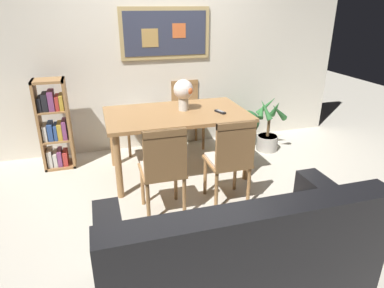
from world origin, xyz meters
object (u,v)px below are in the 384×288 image
(dining_chair_far_right, at_px, (187,108))
(potted_palm, at_px, (268,132))
(flower_vase, at_px, (184,91))
(dining_chair_near_right, at_px, (231,156))
(dining_table, at_px, (177,120))
(bookshelf, at_px, (55,127))
(tv_remote, at_px, (220,112))
(dining_chair_near_left, at_px, (163,165))
(leather_couch, at_px, (235,255))
(potted_ivy, at_px, (247,126))
(dining_chair_far_left, at_px, (138,111))

(dining_chair_far_right, height_order, potted_palm, dining_chair_far_right)
(dining_chair_far_right, bearing_deg, flower_vase, -107.73)
(dining_chair_near_right, relative_size, flower_vase, 2.56)
(flower_vase, bearing_deg, dining_table, -149.38)
(bookshelf, relative_size, flower_vase, 3.07)
(dining_chair_near_right, relative_size, tv_remote, 5.62)
(dining_chair_near_left, bearing_deg, leather_couch, -75.71)
(leather_couch, height_order, potted_palm, leather_couch)
(bookshelf, xyz_separation_m, potted_ivy, (2.57, 0.06, -0.27))
(tv_remote, bearing_deg, dining_chair_near_left, -138.97)
(potted_ivy, distance_m, flower_vase, 1.42)
(dining_chair_far_left, xyz_separation_m, bookshelf, (-1.04, -0.29, -0.01))
(dining_chair_far_right, distance_m, bookshelf, 1.73)
(dining_chair_far_right, relative_size, dining_chair_near_left, 1.00)
(dining_table, bearing_deg, dining_chair_far_right, 67.08)
(potted_ivy, bearing_deg, bookshelf, -178.77)
(dining_chair_near_left, bearing_deg, flower_vase, 64.28)
(dining_chair_far_right, height_order, potted_ivy, dining_chair_far_right)
(dining_chair_near_left, distance_m, bookshelf, 1.76)
(potted_ivy, xyz_separation_m, flower_vase, (-1.10, -0.56, 0.71))
(dining_table, bearing_deg, dining_chair_near_left, -111.59)
(bookshelf, xyz_separation_m, potted_palm, (2.72, -0.27, -0.26))
(dining_chair_far_right, relative_size, flower_vase, 2.56)
(bookshelf, distance_m, flower_vase, 1.62)
(dining_chair_far_right, distance_m, dining_chair_near_right, 1.65)
(leather_couch, relative_size, bookshelf, 1.65)
(dining_chair_far_right, xyz_separation_m, bookshelf, (-1.71, -0.25, -0.01))
(dining_chair_near_right, distance_m, flower_vase, 1.02)
(dining_chair_near_right, distance_m, bookshelf, 2.20)
(dining_chair_near_right, bearing_deg, flower_vase, 103.85)
(potted_palm, bearing_deg, dining_chair_near_left, -145.85)
(leather_couch, bearing_deg, dining_chair_near_left, 104.29)
(flower_vase, bearing_deg, dining_chair_far_right, 72.27)
(dining_chair_far_left, relative_size, bookshelf, 0.83)
(leather_couch, xyz_separation_m, bookshelf, (-1.30, 2.46, 0.21))
(dining_table, xyz_separation_m, dining_chair_far_right, (0.34, 0.81, -0.12))
(potted_ivy, bearing_deg, dining_chair_near_left, -136.24)
(tv_remote, bearing_deg, dining_chair_far_right, 97.59)
(potted_ivy, height_order, potted_palm, potted_palm)
(dining_table, relative_size, leather_couch, 0.88)
(dining_table, bearing_deg, dining_chair_near_right, -68.82)
(flower_vase, bearing_deg, dining_chair_near_right, -76.15)
(dining_table, relative_size, flower_vase, 4.47)
(leather_couch, bearing_deg, dining_chair_far_right, 81.27)
(dining_chair_far_right, bearing_deg, bookshelf, -171.84)
(dining_chair_near_right, relative_size, bookshelf, 0.83)
(dining_chair_far_right, height_order, dining_chair_far_left, same)
(dining_chair_far_left, distance_m, dining_chair_near_left, 1.71)
(leather_couch, bearing_deg, bookshelf, 117.78)
(dining_chair_far_right, relative_size, bookshelf, 0.83)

